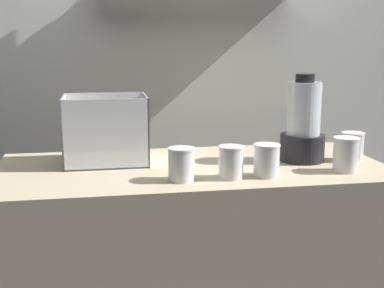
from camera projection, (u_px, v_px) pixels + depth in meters
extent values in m
cube|color=tan|center=(192.00, 281.00, 1.93)|extent=(1.40, 0.64, 0.90)
cube|color=silver|center=(165.00, 60.00, 2.52)|extent=(2.60, 0.04, 2.50)
cube|color=white|center=(107.00, 162.00, 1.89)|extent=(0.30, 0.24, 0.01)
cube|color=white|center=(106.00, 135.00, 1.76)|extent=(0.30, 0.01, 0.25)
cube|color=white|center=(105.00, 124.00, 1.98)|extent=(0.30, 0.01, 0.25)
cube|color=white|center=(64.00, 131.00, 1.85)|extent=(0.01, 0.24, 0.25)
cube|color=white|center=(146.00, 128.00, 1.90)|extent=(0.01, 0.24, 0.25)
cone|color=orange|center=(95.00, 158.00, 1.89)|extent=(0.04, 0.19, 0.02)
cone|color=orange|center=(112.00, 156.00, 1.90)|extent=(0.13, 0.18, 0.03)
cone|color=orange|center=(103.00, 157.00, 1.89)|extent=(0.15, 0.05, 0.03)
cone|color=orange|center=(117.00, 157.00, 1.89)|extent=(0.14, 0.17, 0.03)
cone|color=orange|center=(103.00, 147.00, 1.89)|extent=(0.18, 0.13, 0.03)
cone|color=orange|center=(96.00, 148.00, 1.87)|extent=(0.19, 0.05, 0.03)
cone|color=orange|center=(114.00, 149.00, 1.88)|extent=(0.18, 0.07, 0.03)
cone|color=orange|center=(112.00, 150.00, 1.88)|extent=(0.16, 0.09, 0.03)
cone|color=orange|center=(106.00, 137.00, 1.88)|extent=(0.16, 0.13, 0.04)
cone|color=orange|center=(89.00, 137.00, 1.89)|extent=(0.15, 0.08, 0.03)
cone|color=orange|center=(119.00, 139.00, 1.86)|extent=(0.15, 0.04, 0.03)
cone|color=orange|center=(98.00, 143.00, 1.86)|extent=(0.18, 0.03, 0.03)
cone|color=orange|center=(95.00, 131.00, 1.87)|extent=(0.16, 0.14, 0.03)
cylinder|color=black|center=(302.00, 148.00, 1.91)|extent=(0.17, 0.17, 0.10)
cylinder|color=silver|center=(304.00, 109.00, 1.88)|extent=(0.13, 0.13, 0.19)
cylinder|color=orange|center=(303.00, 129.00, 1.90)|extent=(0.11, 0.11, 0.04)
cylinder|color=black|center=(305.00, 78.00, 1.86)|extent=(0.07, 0.07, 0.03)
cylinder|color=white|center=(181.00, 165.00, 1.64)|extent=(0.09, 0.09, 0.10)
cylinder|color=red|center=(181.00, 167.00, 1.64)|extent=(0.08, 0.08, 0.09)
cylinder|color=white|center=(181.00, 149.00, 1.63)|extent=(0.09, 0.09, 0.01)
cylinder|color=white|center=(231.00, 163.00, 1.67)|extent=(0.08, 0.08, 0.10)
cylinder|color=orange|center=(231.00, 166.00, 1.67)|extent=(0.07, 0.07, 0.08)
cylinder|color=white|center=(231.00, 147.00, 1.66)|extent=(0.08, 0.08, 0.01)
cylinder|color=white|center=(266.00, 161.00, 1.69)|extent=(0.09, 0.09, 0.10)
cylinder|color=maroon|center=(266.00, 163.00, 1.69)|extent=(0.08, 0.08, 0.09)
cylinder|color=white|center=(267.00, 145.00, 1.68)|extent=(0.09, 0.09, 0.01)
cylinder|color=white|center=(346.00, 155.00, 1.75)|extent=(0.09, 0.09, 0.11)
cylinder|color=red|center=(346.00, 159.00, 1.76)|extent=(0.08, 0.08, 0.09)
cylinder|color=white|center=(347.00, 138.00, 1.74)|extent=(0.09, 0.09, 0.01)
cylinder|color=white|center=(352.00, 147.00, 1.92)|extent=(0.08, 0.08, 0.10)
cylinder|color=orange|center=(352.00, 152.00, 1.92)|extent=(0.08, 0.08, 0.07)
cylinder|color=white|center=(353.00, 133.00, 1.91)|extent=(0.09, 0.09, 0.01)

